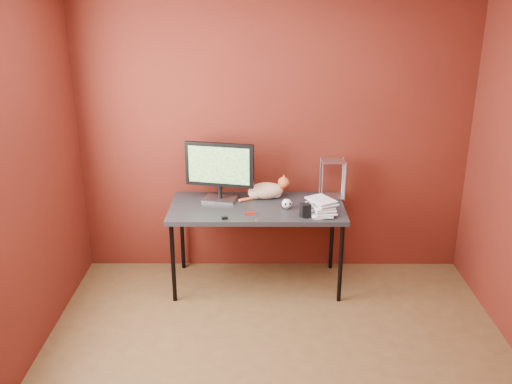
{
  "coord_description": "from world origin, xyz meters",
  "views": [
    {
      "loc": [
        -0.14,
        -3.19,
        2.55
      ],
      "look_at": [
        -0.16,
        1.15,
        0.96
      ],
      "focal_mm": 40.0,
      "sensor_mm": 36.0,
      "label": 1
    }
  ],
  "objects_px": {
    "cat": "(266,190)",
    "skull_mug": "(287,204)",
    "monitor": "(219,169)",
    "book_stack": "(315,133)",
    "speaker": "(305,211)",
    "desk": "(257,212)"
  },
  "relations": [
    {
      "from": "monitor",
      "to": "skull_mug",
      "type": "xyz_separation_m",
      "value": [
        0.58,
        -0.19,
        -0.25
      ]
    },
    {
      "from": "skull_mug",
      "to": "speaker",
      "type": "relative_size",
      "value": 0.8
    },
    {
      "from": "skull_mug",
      "to": "speaker",
      "type": "xyz_separation_m",
      "value": [
        0.14,
        -0.17,
        0.01
      ]
    },
    {
      "from": "book_stack",
      "to": "monitor",
      "type": "bearing_deg",
      "value": 157.95
    },
    {
      "from": "monitor",
      "to": "speaker",
      "type": "relative_size",
      "value": 5.45
    },
    {
      "from": "desk",
      "to": "book_stack",
      "type": "bearing_deg",
      "value": -21.38
    },
    {
      "from": "cat",
      "to": "skull_mug",
      "type": "height_order",
      "value": "cat"
    },
    {
      "from": "book_stack",
      "to": "skull_mug",
      "type": "bearing_deg",
      "value": 148.57
    },
    {
      "from": "desk",
      "to": "monitor",
      "type": "bearing_deg",
      "value": 157.0
    },
    {
      "from": "desk",
      "to": "cat",
      "type": "xyz_separation_m",
      "value": [
        0.08,
        0.19,
        0.12
      ]
    },
    {
      "from": "speaker",
      "to": "book_stack",
      "type": "relative_size",
      "value": 0.08
    },
    {
      "from": "monitor",
      "to": "skull_mug",
      "type": "relative_size",
      "value": 6.79
    },
    {
      "from": "desk",
      "to": "speaker",
      "type": "relative_size",
      "value": 13.61
    },
    {
      "from": "desk",
      "to": "book_stack",
      "type": "relative_size",
      "value": 1.08
    },
    {
      "from": "speaker",
      "to": "skull_mug",
      "type": "bearing_deg",
      "value": 112.69
    },
    {
      "from": "desk",
      "to": "speaker",
      "type": "height_order",
      "value": "speaker"
    },
    {
      "from": "desk",
      "to": "speaker",
      "type": "bearing_deg",
      "value": -29.77
    },
    {
      "from": "cat",
      "to": "skull_mug",
      "type": "relative_size",
      "value": 5.06
    },
    {
      "from": "book_stack",
      "to": "speaker",
      "type": "bearing_deg",
      "value": -142.07
    },
    {
      "from": "monitor",
      "to": "book_stack",
      "type": "xyz_separation_m",
      "value": [
        0.79,
        -0.32,
        0.4
      ]
    },
    {
      "from": "monitor",
      "to": "cat",
      "type": "xyz_separation_m",
      "value": [
        0.41,
        0.05,
        -0.22
      ]
    },
    {
      "from": "desk",
      "to": "speaker",
      "type": "xyz_separation_m",
      "value": [
        0.4,
        -0.23,
        0.1
      ]
    }
  ]
}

